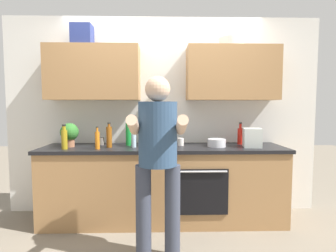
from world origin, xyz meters
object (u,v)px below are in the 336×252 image
cup_coffee (181,142)px  mixing_bowl (217,143)px  bottle_juice (97,140)px  potted_herb (69,133)px  bottle_hotsauce (240,135)px  bottle_soda (128,134)px  cup_stoneware (101,141)px  bottle_syrup (109,137)px  grocery_bag_produce (252,138)px  bottle_water (134,138)px  bottle_oil (64,139)px  bottle_soy (154,134)px  bottle_wine (145,135)px  person_standing (158,153)px

cup_coffee → mixing_bowl: (0.41, -0.10, 0.00)m
bottle_juice → potted_herb: bearing=155.0°
bottle_juice → bottle_hotsauce: bottle_hotsauce is taller
bottle_soda → cup_stoneware: bottle_soda is taller
bottle_syrup → grocery_bag_produce: size_ratio=1.31×
bottle_water → bottle_syrup: 0.28m
cup_coffee → potted_herb: 1.31m
bottle_soda → bottle_oil: bearing=-158.0°
potted_herb → bottle_soy: bearing=-1.6°
bottle_wine → cup_coffee: bearing=2.0°
bottle_soy → bottle_syrup: bottle_soy is taller
person_standing → bottle_oil: person_standing is taller
cup_stoneware → potted_herb: size_ratio=0.32×
bottle_juice → mixing_bowl: size_ratio=1.18×
bottle_soy → grocery_bag_produce: 1.15m
bottle_soy → bottle_hotsauce: (1.08, 0.19, -0.04)m
bottle_hotsauce → grocery_bag_produce: bottle_hotsauce is taller
bottle_soda → potted_herb: bearing=-171.3°
bottle_hotsauce → bottle_soda: bearing=-177.5°
bottle_soy → bottle_hotsauce: size_ratio=1.22×
bottle_syrup → mixing_bowl: bottle_syrup is taller
bottle_soy → potted_herb: (-0.98, 0.03, 0.01)m
bottle_syrup → potted_herb: 0.47m
bottle_juice → potted_herb: (-0.36, 0.17, 0.06)m
bottle_soy → bottle_wine: bearing=138.2°
person_standing → bottle_hotsauce: size_ratio=6.00×
bottle_soda → bottle_hotsauce: size_ratio=1.24×
person_standing → bottle_soy: 0.77m
bottle_juice → grocery_bag_produce: bearing=3.2°
bottle_soy → cup_stoneware: 0.69m
cup_coffee → bottle_wine: bearing=-178.0°
cup_coffee → potted_herb: size_ratio=0.32×
bottle_soy → grocery_bag_produce: (1.14, -0.05, -0.04)m
bottle_juice → person_standing: bearing=-42.4°
bottle_hotsauce → grocery_bag_produce: (0.07, -0.23, 0.00)m
person_standing → potted_herb: (-1.04, 0.79, 0.10)m
bottle_water → bottle_oil: bearing=-171.0°
bottle_oil → bottle_soy: bearing=8.3°
mixing_bowl → bottle_oil: bearing=-175.3°
cup_stoneware → bottle_juice: bearing=-83.8°
bottle_water → bottle_syrup: size_ratio=0.94×
person_standing → bottle_soy: person_standing is taller
bottle_soy → bottle_wine: size_ratio=1.10×
bottle_wine → grocery_bag_produce: 1.25m
bottle_soda → bottle_hotsauce: (1.38, 0.06, -0.03)m
bottle_syrup → grocery_bag_produce: bearing=-0.7°
bottle_juice → cup_coffee: bottle_juice is taller
person_standing → bottle_soda: person_standing is taller
person_standing → bottle_oil: (-1.04, 0.62, 0.05)m
mixing_bowl → bottle_soy: bearing=-179.9°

